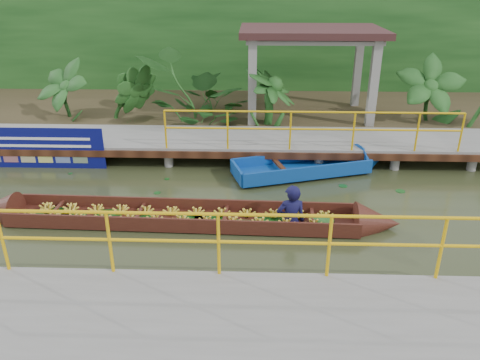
{
  "coord_description": "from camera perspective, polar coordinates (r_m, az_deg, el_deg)",
  "views": [
    {
      "loc": [
        1.31,
        -8.86,
        4.77
      ],
      "look_at": [
        0.99,
        0.5,
        0.6
      ],
      "focal_mm": 35.0,
      "sensor_mm": 36.0,
      "label": 1
    }
  ],
  "objects": [
    {
      "name": "ground",
      "position": [
        10.15,
        -5.7,
        -4.17
      ],
      "size": [
        80.0,
        80.0,
        0.0
      ],
      "primitive_type": "plane",
      "color": "#2D3219",
      "rests_on": "ground"
    },
    {
      "name": "moored_blue_boat",
      "position": [
        12.46,
        11.58,
        1.85
      ],
      "size": [
        4.15,
        2.2,
        0.96
      ],
      "rotation": [
        0.0,
        0.0,
        0.31
      ],
      "color": "navy",
      "rests_on": "ground"
    },
    {
      "name": "tropical_plants",
      "position": [
        14.57,
        2.55,
        10.31
      ],
      "size": [
        14.4,
        1.4,
        1.75
      ],
      "color": "#154014",
      "rests_on": "ground"
    },
    {
      "name": "foliage_backdrop",
      "position": [
        19.1,
        -2.05,
        15.67
      ],
      "size": [
        30.0,
        0.8,
        4.0
      ],
      "primitive_type": "cube",
      "color": "#154014",
      "rests_on": "ground"
    },
    {
      "name": "far_dock",
      "position": [
        13.08,
        -3.82,
        4.8
      ],
      "size": [
        16.0,
        2.06,
        1.66
      ],
      "color": "slate",
      "rests_on": "ground"
    },
    {
      "name": "land_strip",
      "position": [
        17.03,
        -2.54,
        8.51
      ],
      "size": [
        30.0,
        8.0,
        0.45
      ],
      "primitive_type": "cube",
      "color": "#312918",
      "rests_on": "ground"
    },
    {
      "name": "near_dock",
      "position": [
        6.46,
        -1.42,
        -19.75
      ],
      "size": [
        18.0,
        2.4,
        1.73
      ],
      "color": "slate",
      "rests_on": "ground"
    },
    {
      "name": "vendor_boat",
      "position": [
        9.68,
        -4.9,
        -4.0
      ],
      "size": [
        8.91,
        1.16,
        2.05
      ],
      "rotation": [
        0.0,
        0.0,
        -0.03
      ],
      "color": "#35160E",
      "rests_on": "ground"
    },
    {
      "name": "pavilion",
      "position": [
        15.37,
        8.62,
        16.46
      ],
      "size": [
        4.4,
        3.0,
        3.0
      ],
      "color": "slate",
      "rests_on": "ground"
    },
    {
      "name": "blue_banner",
      "position": [
        13.38,
        -23.5,
        3.6
      ],
      "size": [
        3.55,
        0.04,
        1.11
      ],
      "color": "#0B0E5D",
      "rests_on": "ground"
    }
  ]
}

